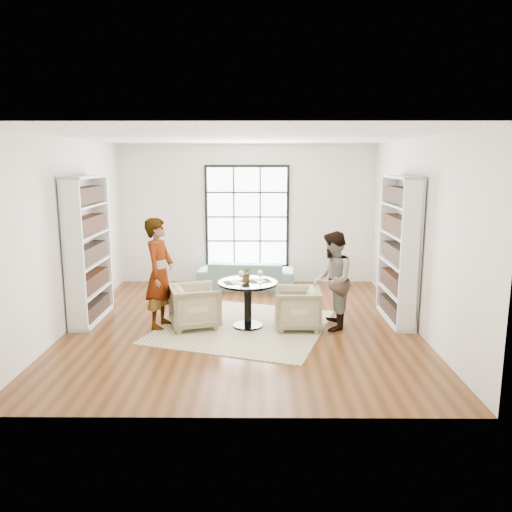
{
  "coord_description": "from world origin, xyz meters",
  "views": [
    {
      "loc": [
        0.27,
        -7.79,
        2.63
      ],
      "look_at": [
        0.21,
        0.4,
        1.07
      ],
      "focal_mm": 35.0,
      "sensor_mm": 36.0,
      "label": 1
    }
  ],
  "objects_px": {
    "person_left": "(160,273)",
    "flower_centerpiece": "(247,274)",
    "wine_glass_left": "(241,274)",
    "pedestal_table": "(248,294)",
    "sofa": "(246,274)",
    "armchair_left": "(195,306)",
    "armchair_right": "(297,308)",
    "person_right": "(332,281)",
    "wine_glass_right": "(260,274)"
  },
  "relations": [
    {
      "from": "pedestal_table",
      "to": "wine_glass_left",
      "type": "relative_size",
      "value": 4.44
    },
    {
      "from": "sofa",
      "to": "pedestal_table",
      "type": "bearing_deg",
      "value": 96.7
    },
    {
      "from": "armchair_left",
      "to": "pedestal_table",
      "type": "bearing_deg",
      "value": -107.65
    },
    {
      "from": "pedestal_table",
      "to": "armchair_right",
      "type": "relative_size",
      "value": 1.3
    },
    {
      "from": "pedestal_table",
      "to": "person_left",
      "type": "bearing_deg",
      "value": 179.87
    },
    {
      "from": "pedestal_table",
      "to": "armchair_left",
      "type": "distance_m",
      "value": 0.87
    },
    {
      "from": "armchair_right",
      "to": "person_left",
      "type": "height_order",
      "value": "person_left"
    },
    {
      "from": "person_right",
      "to": "wine_glass_left",
      "type": "distance_m",
      "value": 1.44
    },
    {
      "from": "pedestal_table",
      "to": "armchair_left",
      "type": "relative_size",
      "value": 1.24
    },
    {
      "from": "wine_glass_right",
      "to": "sofa",
      "type": "bearing_deg",
      "value": 96.26
    },
    {
      "from": "sofa",
      "to": "armchair_right",
      "type": "height_order",
      "value": "armchair_right"
    },
    {
      "from": "armchair_right",
      "to": "person_left",
      "type": "relative_size",
      "value": 0.41
    },
    {
      "from": "armchair_left",
      "to": "person_left",
      "type": "distance_m",
      "value": 0.77
    },
    {
      "from": "sofa",
      "to": "flower_centerpiece",
      "type": "bearing_deg",
      "value": 96.33
    },
    {
      "from": "wine_glass_left",
      "to": "armchair_right",
      "type": "bearing_deg",
      "value": 5.86
    },
    {
      "from": "armchair_left",
      "to": "person_right",
      "type": "relative_size",
      "value": 0.49
    },
    {
      "from": "armchair_right",
      "to": "person_left",
      "type": "bearing_deg",
      "value": -90.65
    },
    {
      "from": "pedestal_table",
      "to": "person_right",
      "type": "distance_m",
      "value": 1.36
    },
    {
      "from": "person_right",
      "to": "flower_centerpiece",
      "type": "relative_size",
      "value": 6.71
    },
    {
      "from": "wine_glass_left",
      "to": "flower_centerpiece",
      "type": "distance_m",
      "value": 0.2
    },
    {
      "from": "armchair_left",
      "to": "flower_centerpiece",
      "type": "height_order",
      "value": "flower_centerpiece"
    },
    {
      "from": "wine_glass_right",
      "to": "wine_glass_left",
      "type": "bearing_deg",
      "value": -168.66
    },
    {
      "from": "pedestal_table",
      "to": "armchair_left",
      "type": "xyz_separation_m",
      "value": [
        -0.85,
        0.0,
        -0.2
      ]
    },
    {
      "from": "person_left",
      "to": "sofa",
      "type": "bearing_deg",
      "value": -16.01
    },
    {
      "from": "sofa",
      "to": "wine_glass_left",
      "type": "xyz_separation_m",
      "value": [
        -0.01,
        -2.69,
        0.61
      ]
    },
    {
      "from": "wine_glass_right",
      "to": "pedestal_table",
      "type": "bearing_deg",
      "value": 156.77
    },
    {
      "from": "person_left",
      "to": "wine_glass_right",
      "type": "height_order",
      "value": "person_left"
    },
    {
      "from": "person_left",
      "to": "flower_centerpiece",
      "type": "distance_m",
      "value": 1.38
    },
    {
      "from": "wine_glass_right",
      "to": "armchair_left",
      "type": "bearing_deg",
      "value": 175.16
    },
    {
      "from": "person_right",
      "to": "pedestal_table",
      "type": "bearing_deg",
      "value": -85.39
    },
    {
      "from": "armchair_right",
      "to": "wine_glass_left",
      "type": "xyz_separation_m",
      "value": [
        -0.88,
        -0.09,
        0.57
      ]
    },
    {
      "from": "pedestal_table",
      "to": "sofa",
      "type": "height_order",
      "value": "pedestal_table"
    },
    {
      "from": "sofa",
      "to": "person_right",
      "type": "distance_m",
      "value": 3.0
    },
    {
      "from": "wine_glass_left",
      "to": "wine_glass_right",
      "type": "xyz_separation_m",
      "value": [
        0.3,
        0.06,
        -0.01
      ]
    },
    {
      "from": "wine_glass_left",
      "to": "armchair_left",
      "type": "bearing_deg",
      "value": 168.85
    },
    {
      "from": "person_right",
      "to": "armchair_left",
      "type": "bearing_deg",
      "value": -84.57
    },
    {
      "from": "pedestal_table",
      "to": "wine_glass_left",
      "type": "height_order",
      "value": "wine_glass_left"
    },
    {
      "from": "armchair_right",
      "to": "wine_glass_right",
      "type": "bearing_deg",
      "value": -86.1
    },
    {
      "from": "armchair_right",
      "to": "pedestal_table",
      "type": "bearing_deg",
      "value": -93.1
    },
    {
      "from": "pedestal_table",
      "to": "person_left",
      "type": "xyz_separation_m",
      "value": [
        -1.4,
        0.0,
        0.34
      ]
    },
    {
      "from": "person_left",
      "to": "flower_centerpiece",
      "type": "xyz_separation_m",
      "value": [
        1.38,
        0.04,
        -0.02
      ]
    },
    {
      "from": "armchair_left",
      "to": "person_left",
      "type": "bearing_deg",
      "value": 72.56
    },
    {
      "from": "person_left",
      "to": "flower_centerpiece",
      "type": "height_order",
      "value": "person_left"
    },
    {
      "from": "armchair_right",
      "to": "flower_centerpiece",
      "type": "bearing_deg",
      "value": -95.86
    },
    {
      "from": "armchair_right",
      "to": "flower_centerpiece",
      "type": "xyz_separation_m",
      "value": [
        -0.8,
        0.09,
        0.54
      ]
    },
    {
      "from": "pedestal_table",
      "to": "person_right",
      "type": "xyz_separation_m",
      "value": [
        1.34,
        -0.05,
        0.24
      ]
    },
    {
      "from": "sofa",
      "to": "flower_centerpiece",
      "type": "xyz_separation_m",
      "value": [
        0.07,
        -2.5,
        0.58
      ]
    },
    {
      "from": "sofa",
      "to": "armchair_left",
      "type": "bearing_deg",
      "value": 78.03
    },
    {
      "from": "flower_centerpiece",
      "to": "sofa",
      "type": "bearing_deg",
      "value": 91.64
    },
    {
      "from": "sofa",
      "to": "wine_glass_left",
      "type": "relative_size",
      "value": 9.36
    }
  ]
}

